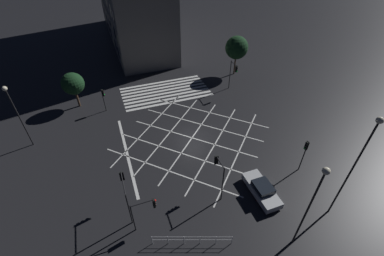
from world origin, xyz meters
name	(u,v)px	position (x,y,z in m)	size (l,w,h in m)	color
ground_plane	(192,138)	(0.00, 0.00, 0.00)	(200.00, 200.00, 0.00)	black
road_markings	(170,105)	(0.39, -7.71, 0.00)	(19.58, 24.78, 0.01)	silver
traffic_light_se_main	(103,96)	(8.95, -9.52, 2.34)	(0.39, 0.36, 3.27)	black
traffic_light_ne_main	(146,208)	(7.43, 9.44, 2.47)	(2.07, 0.36, 3.40)	black
traffic_light_sw_cross	(234,71)	(-9.54, -8.27, 3.32)	(0.36, 1.97, 4.57)	black
traffic_light_ne_cross	(125,189)	(8.68, 7.20, 2.83)	(0.36, 2.81, 3.83)	black
traffic_light_median_north	(219,170)	(0.53, 8.25, 3.08)	(0.36, 1.86, 4.25)	black
traffic_light_nw_main	(305,150)	(-8.57, 8.62, 2.78)	(0.39, 0.36, 3.88)	black
street_lamp_east	(314,196)	(-3.12, 14.86, 5.98)	(0.50, 0.50, 8.63)	black
street_lamp_west	(14,106)	(17.71, -5.33, 5.29)	(0.48, 0.48, 7.64)	black
street_lamp_far	(360,156)	(-7.88, 13.67, 6.91)	(0.49, 0.49, 10.37)	black
street_tree_near	(73,84)	(12.41, -12.00, 3.50)	(2.94, 2.94, 4.99)	#473323
street_tree_far	(237,48)	(-12.62, -13.34, 4.57)	(3.67, 3.67, 6.42)	#473323
waiting_car	(262,189)	(-3.26, 9.91, 0.63)	(1.73, 4.48, 1.36)	#B7BABC
pedestrian_railing	(192,239)	(4.54, 12.19, 0.66)	(5.97, 2.25, 1.05)	#B7B7BC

